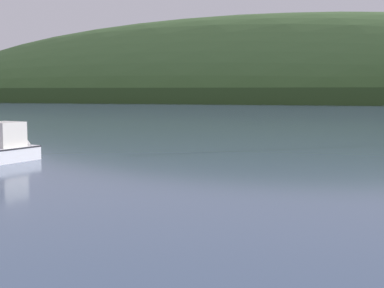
# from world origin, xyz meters

# --- Properties ---
(far_shoreline_hill) EXTENTS (405.65, 127.87, 67.12)m
(far_shoreline_hill) POSITION_xyz_m (-37.80, 213.18, 0.24)
(far_shoreline_hill) COLOR #314A21
(far_shoreline_hill) RESTS_ON ground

